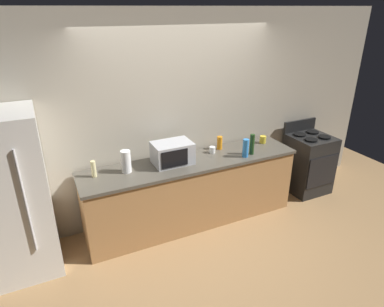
{
  "coord_description": "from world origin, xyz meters",
  "views": [
    {
      "loc": [
        -1.65,
        -3.07,
        2.69
      ],
      "look_at": [
        0.0,
        0.4,
        1.0
      ],
      "focal_mm": 31.28,
      "sensor_mm": 36.0,
      "label": 1
    }
  ],
  "objects_px": {
    "microwave": "(172,153)",
    "bottle_hand_soap": "(94,169)",
    "refrigerator": "(12,197)",
    "paper_towel_roll": "(126,162)",
    "bottle_wine": "(252,144)",
    "bottle_dish_soap": "(220,143)",
    "mug_white": "(212,150)",
    "mug_yellow": "(263,139)",
    "stove_range": "(308,163)",
    "bottle_spray_cleaner": "(246,148)"
  },
  "relations": [
    {
      "from": "bottle_hand_soap",
      "to": "bottle_wine",
      "type": "relative_size",
      "value": 0.72
    },
    {
      "from": "refrigerator",
      "to": "paper_towel_roll",
      "type": "height_order",
      "value": "refrigerator"
    },
    {
      "from": "bottle_hand_soap",
      "to": "mug_white",
      "type": "xyz_separation_m",
      "value": [
        1.55,
        0.02,
        -0.06
      ]
    },
    {
      "from": "bottle_wine",
      "to": "mug_white",
      "type": "height_order",
      "value": "bottle_wine"
    },
    {
      "from": "paper_towel_roll",
      "to": "bottle_spray_cleaner",
      "type": "xyz_separation_m",
      "value": [
        1.51,
        -0.23,
        -0.01
      ]
    },
    {
      "from": "microwave",
      "to": "bottle_wine",
      "type": "height_order",
      "value": "bottle_wine"
    },
    {
      "from": "stove_range",
      "to": "paper_towel_roll",
      "type": "distance_m",
      "value": 2.89
    },
    {
      "from": "bottle_hand_soap",
      "to": "stove_range",
      "type": "bearing_deg",
      "value": -1.62
    },
    {
      "from": "refrigerator",
      "to": "stove_range",
      "type": "height_order",
      "value": "refrigerator"
    },
    {
      "from": "paper_towel_roll",
      "to": "bottle_spray_cleaner",
      "type": "relative_size",
      "value": 1.12
    },
    {
      "from": "refrigerator",
      "to": "mug_yellow",
      "type": "height_order",
      "value": "refrigerator"
    },
    {
      "from": "refrigerator",
      "to": "bottle_dish_soap",
      "type": "distance_m",
      "value": 2.56
    },
    {
      "from": "microwave",
      "to": "bottle_hand_soap",
      "type": "xyz_separation_m",
      "value": [
        -0.95,
        0.04,
        -0.04
      ]
    },
    {
      "from": "paper_towel_roll",
      "to": "bottle_dish_soap",
      "type": "height_order",
      "value": "paper_towel_roll"
    },
    {
      "from": "paper_towel_roll",
      "to": "bottle_wine",
      "type": "xyz_separation_m",
      "value": [
        1.63,
        -0.2,
        0.0
      ]
    },
    {
      "from": "refrigerator",
      "to": "bottle_wine",
      "type": "xyz_separation_m",
      "value": [
        2.85,
        -0.15,
        0.14
      ]
    },
    {
      "from": "bottle_hand_soap",
      "to": "mug_yellow",
      "type": "xyz_separation_m",
      "value": [
        2.37,
        0.02,
        -0.05
      ]
    },
    {
      "from": "bottle_hand_soap",
      "to": "mug_white",
      "type": "height_order",
      "value": "bottle_hand_soap"
    },
    {
      "from": "bottle_spray_cleaner",
      "to": "bottle_hand_soap",
      "type": "distance_m",
      "value": 1.9
    },
    {
      "from": "bottle_hand_soap",
      "to": "mug_yellow",
      "type": "bearing_deg",
      "value": 0.53
    },
    {
      "from": "refrigerator",
      "to": "bottle_hand_soap",
      "type": "bearing_deg",
      "value": 6.05
    },
    {
      "from": "bottle_hand_soap",
      "to": "mug_white",
      "type": "relative_size",
      "value": 2.31
    },
    {
      "from": "bottle_dish_soap",
      "to": "mug_yellow",
      "type": "height_order",
      "value": "bottle_dish_soap"
    },
    {
      "from": "refrigerator",
      "to": "paper_towel_roll",
      "type": "distance_m",
      "value": 1.23
    },
    {
      "from": "refrigerator",
      "to": "bottle_dish_soap",
      "type": "relative_size",
      "value": 9.97
    },
    {
      "from": "stove_range",
      "to": "microwave",
      "type": "bearing_deg",
      "value": 178.77
    },
    {
      "from": "paper_towel_roll",
      "to": "bottle_wine",
      "type": "distance_m",
      "value": 1.64
    },
    {
      "from": "refrigerator",
      "to": "bottle_spray_cleaner",
      "type": "relative_size",
      "value": 7.48
    },
    {
      "from": "bottle_hand_soap",
      "to": "bottle_wine",
      "type": "distance_m",
      "value": 2.01
    },
    {
      "from": "paper_towel_roll",
      "to": "bottle_spray_cleaner",
      "type": "height_order",
      "value": "paper_towel_roll"
    },
    {
      "from": "refrigerator",
      "to": "paper_towel_roll",
      "type": "xyz_separation_m",
      "value": [
        1.22,
        0.05,
        0.13
      ]
    },
    {
      "from": "microwave",
      "to": "bottle_hand_soap",
      "type": "distance_m",
      "value": 0.95
    },
    {
      "from": "bottle_wine",
      "to": "bottle_dish_soap",
      "type": "bearing_deg",
      "value": 131.93
    },
    {
      "from": "bottle_hand_soap",
      "to": "bottle_dish_soap",
      "type": "distance_m",
      "value": 1.71
    },
    {
      "from": "stove_range",
      "to": "microwave",
      "type": "relative_size",
      "value": 2.25
    },
    {
      "from": "mug_yellow",
      "to": "paper_towel_roll",
      "type": "bearing_deg",
      "value": -178.23
    },
    {
      "from": "bottle_dish_soap",
      "to": "mug_white",
      "type": "height_order",
      "value": "bottle_dish_soap"
    },
    {
      "from": "microwave",
      "to": "bottle_dish_soap",
      "type": "distance_m",
      "value": 0.76
    },
    {
      "from": "mug_white",
      "to": "mug_yellow",
      "type": "distance_m",
      "value": 0.82
    },
    {
      "from": "stove_range",
      "to": "bottle_spray_cleaner",
      "type": "distance_m",
      "value": 1.45
    },
    {
      "from": "bottle_dish_soap",
      "to": "bottle_wine",
      "type": "distance_m",
      "value": 0.45
    },
    {
      "from": "paper_towel_roll",
      "to": "bottle_wine",
      "type": "relative_size",
      "value": 0.98
    },
    {
      "from": "bottle_hand_soap",
      "to": "mug_yellow",
      "type": "height_order",
      "value": "bottle_hand_soap"
    },
    {
      "from": "bottle_wine",
      "to": "mug_white",
      "type": "xyz_separation_m",
      "value": [
        -0.45,
        0.26,
        -0.1
      ]
    },
    {
      "from": "microwave",
      "to": "mug_white",
      "type": "bearing_deg",
      "value": 6.16
    },
    {
      "from": "mug_white",
      "to": "bottle_spray_cleaner",
      "type": "bearing_deg",
      "value": -42.32
    },
    {
      "from": "paper_towel_roll",
      "to": "mug_yellow",
      "type": "distance_m",
      "value": 2.01
    },
    {
      "from": "bottle_wine",
      "to": "bottle_hand_soap",
      "type": "bearing_deg",
      "value": 173.27
    },
    {
      "from": "microwave",
      "to": "bottle_dish_soap",
      "type": "height_order",
      "value": "microwave"
    },
    {
      "from": "bottle_wine",
      "to": "mug_yellow",
      "type": "distance_m",
      "value": 0.46
    }
  ]
}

